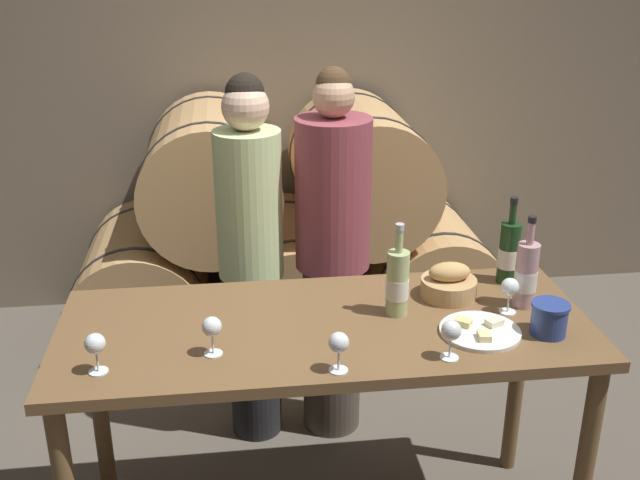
# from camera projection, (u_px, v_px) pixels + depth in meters

# --- Properties ---
(stone_wall_back) EXTENTS (10.00, 0.12, 3.20)m
(stone_wall_back) POSITION_uv_depth(u_px,v_px,m) (276.00, 41.00, 4.35)
(stone_wall_back) COLOR gray
(stone_wall_back) RESTS_ON ground_plane
(barrel_stack) EXTENTS (2.33, 0.96, 1.35)m
(barrel_stack) POSITION_uv_depth(u_px,v_px,m) (287.00, 237.00, 4.17)
(barrel_stack) COLOR tan
(barrel_stack) RESTS_ON ground_plane
(tasting_table) EXTENTS (1.83, 0.74, 0.93)m
(tasting_table) POSITION_uv_depth(u_px,v_px,m) (325.00, 353.00, 2.62)
(tasting_table) COLOR brown
(tasting_table) RESTS_ON ground_plane
(person_left) EXTENTS (0.28, 0.28, 1.67)m
(person_left) POSITION_uv_depth(u_px,v_px,m) (251.00, 259.00, 3.23)
(person_left) COLOR #232326
(person_left) RESTS_ON ground_plane
(person_right) EXTENTS (0.32, 0.32, 1.69)m
(person_right) POSITION_uv_depth(u_px,v_px,m) (333.00, 258.00, 3.27)
(person_right) COLOR #4C4238
(person_right) RESTS_ON ground_plane
(wine_bottle_red) EXTENTS (0.08, 0.08, 0.34)m
(wine_bottle_red) POSITION_uv_depth(u_px,v_px,m) (509.00, 253.00, 2.84)
(wine_bottle_red) COLOR #193819
(wine_bottle_red) RESTS_ON tasting_table
(wine_bottle_white) EXTENTS (0.08, 0.08, 0.34)m
(wine_bottle_white) POSITION_uv_depth(u_px,v_px,m) (397.00, 283.00, 2.59)
(wine_bottle_white) COLOR #ADBC7F
(wine_bottle_white) RESTS_ON tasting_table
(wine_bottle_rose) EXTENTS (0.08, 0.08, 0.34)m
(wine_bottle_rose) POSITION_uv_depth(u_px,v_px,m) (526.00, 275.00, 2.65)
(wine_bottle_rose) COLOR #BC8E93
(wine_bottle_rose) RESTS_ON tasting_table
(blue_crock) EXTENTS (0.13, 0.13, 0.11)m
(blue_crock) POSITION_uv_depth(u_px,v_px,m) (549.00, 317.00, 2.48)
(blue_crock) COLOR navy
(blue_crock) RESTS_ON tasting_table
(bread_basket) EXTENTS (0.20, 0.20, 0.14)m
(bread_basket) POSITION_uv_depth(u_px,v_px,m) (449.00, 284.00, 2.74)
(bread_basket) COLOR tan
(bread_basket) RESTS_ON tasting_table
(cheese_plate) EXTENTS (0.27, 0.27, 0.04)m
(cheese_plate) POSITION_uv_depth(u_px,v_px,m) (480.00, 331.00, 2.50)
(cheese_plate) COLOR white
(cheese_plate) RESTS_ON tasting_table
(wine_glass_far_left) EXTENTS (0.06, 0.06, 0.13)m
(wine_glass_far_left) POSITION_uv_depth(u_px,v_px,m) (95.00, 345.00, 2.25)
(wine_glass_far_left) COLOR white
(wine_glass_far_left) RESTS_ON tasting_table
(wine_glass_left) EXTENTS (0.06, 0.06, 0.13)m
(wine_glass_left) POSITION_uv_depth(u_px,v_px,m) (212.00, 328.00, 2.35)
(wine_glass_left) COLOR white
(wine_glass_left) RESTS_ON tasting_table
(wine_glass_center) EXTENTS (0.06, 0.06, 0.13)m
(wine_glass_center) POSITION_uv_depth(u_px,v_px,m) (340.00, 344.00, 2.26)
(wine_glass_center) COLOR white
(wine_glass_center) RESTS_ON tasting_table
(wine_glass_right) EXTENTS (0.06, 0.06, 0.13)m
(wine_glass_right) POSITION_uv_depth(u_px,v_px,m) (451.00, 332.00, 2.32)
(wine_glass_right) COLOR white
(wine_glass_right) RESTS_ON tasting_table
(wine_glass_far_right) EXTENTS (0.06, 0.06, 0.13)m
(wine_glass_far_right) POSITION_uv_depth(u_px,v_px,m) (510.00, 289.00, 2.61)
(wine_glass_far_right) COLOR white
(wine_glass_far_right) RESTS_ON tasting_table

